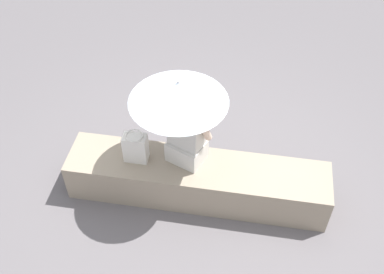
% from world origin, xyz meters
% --- Properties ---
extents(ground_plane, '(14.00, 14.00, 0.00)m').
position_xyz_m(ground_plane, '(0.00, 0.00, 0.00)').
color(ground_plane, '#605B5E').
extents(stone_bench, '(2.60, 0.54, 0.44)m').
position_xyz_m(stone_bench, '(0.00, 0.00, 0.22)').
color(stone_bench, gray).
rests_on(stone_bench, ground).
extents(person_seated, '(0.51, 0.39, 0.90)m').
position_xyz_m(person_seated, '(-0.12, 0.09, 0.82)').
color(person_seated, beige).
rests_on(person_seated, stone_bench).
extents(parasol, '(0.89, 0.89, 0.99)m').
position_xyz_m(parasol, '(-0.18, 0.06, 1.30)').
color(parasol, '#B7B7BC').
rests_on(parasol, stone_bench).
extents(handbag_black, '(0.23, 0.17, 0.33)m').
position_xyz_m(handbag_black, '(-0.61, 0.00, 0.60)').
color(handbag_black, silver).
rests_on(handbag_black, stone_bench).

